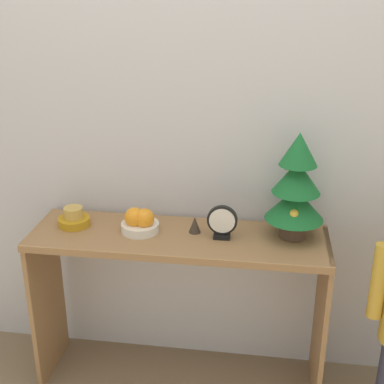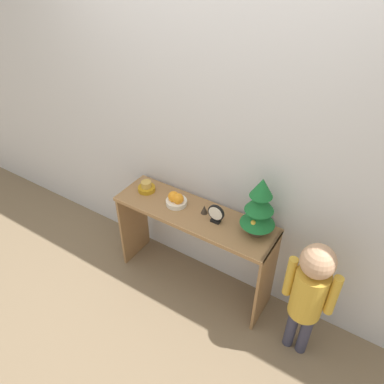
{
  "view_description": "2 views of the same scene",
  "coord_description": "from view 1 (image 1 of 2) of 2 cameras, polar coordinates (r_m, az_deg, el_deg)",
  "views": [
    {
      "loc": [
        0.34,
        -1.75,
        1.73
      ],
      "look_at": [
        0.06,
        0.14,
        0.94
      ],
      "focal_mm": 50.0,
      "sensor_mm": 36.0,
      "label": 1
    },
    {
      "loc": [
        1.1,
        -1.57,
        2.47
      ],
      "look_at": [
        -0.01,
        0.17,
        0.92
      ],
      "focal_mm": 35.0,
      "sensor_mm": 36.0,
      "label": 2
    }
  ],
  "objects": [
    {
      "name": "singing_bowl",
      "position": [
        2.33,
        -12.49,
        -2.79
      ],
      "size": [
        0.13,
        0.13,
        0.08
      ],
      "color": "#B78419",
      "rests_on": "console_table"
    },
    {
      "name": "console_table",
      "position": [
        2.28,
        -1.44,
        -8.29
      ],
      "size": [
        1.23,
        0.36,
        0.73
      ],
      "color": "olive",
      "rests_on": "ground_plane"
    },
    {
      "name": "back_wall",
      "position": [
        2.24,
        -0.64,
        9.92
      ],
      "size": [
        7.0,
        0.05,
        2.5
      ],
      "primitive_type": "cube",
      "color": "silver",
      "rests_on": "ground_plane"
    },
    {
      "name": "figurine",
      "position": [
        2.21,
        0.3,
        -3.5
      ],
      "size": [
        0.05,
        0.05,
        0.07
      ],
      "color": "#382D23",
      "rests_on": "console_table"
    },
    {
      "name": "mini_tree",
      "position": [
        2.14,
        11.03,
        0.59
      ],
      "size": [
        0.24,
        0.24,
        0.44
      ],
      "color": "#4C3828",
      "rests_on": "console_table"
    },
    {
      "name": "desk_clock",
      "position": [
        2.15,
        3.23,
        -3.27
      ],
      "size": [
        0.12,
        0.04,
        0.14
      ],
      "color": "black",
      "rests_on": "console_table"
    },
    {
      "name": "fruit_bowl",
      "position": [
        2.22,
        -5.6,
        -3.2
      ],
      "size": [
        0.16,
        0.16,
        0.11
      ],
      "color": "silver",
      "rests_on": "console_table"
    }
  ]
}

